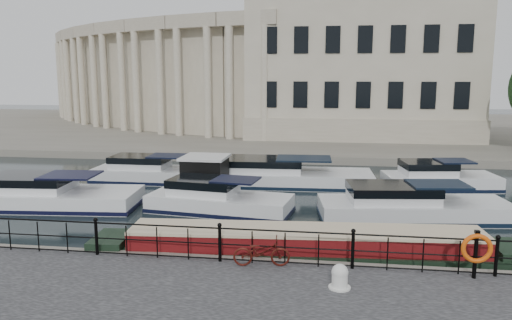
{
  "coord_description": "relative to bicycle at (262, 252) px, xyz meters",
  "views": [
    {
      "loc": [
        3.2,
        -16.52,
        6.21
      ],
      "look_at": [
        0.5,
        2.0,
        3.0
      ],
      "focal_mm": 35.0,
      "sensor_mm": 36.0,
      "label": 1
    }
  ],
  "objects": [
    {
      "name": "railing",
      "position": [
        -1.32,
        0.2,
        0.2
      ],
      "size": [
        24.14,
        0.14,
        1.22
      ],
      "color": "black",
      "rests_on": "near_quay"
    },
    {
      "name": "ground_plane",
      "position": [
        -1.32,
        2.45,
        -1.0
      ],
      "size": [
        160.0,
        160.0,
        0.0
      ],
      "primitive_type": "plane",
      "color": "black",
      "rests_on": "ground"
    },
    {
      "name": "harbour_hut",
      "position": [
        -4.32,
        10.41,
        -0.04
      ],
      "size": [
        3.16,
        2.65,
        2.19
      ],
      "rotation": [
        0.0,
        0.0,
        -0.02
      ],
      "color": "#6B665B",
      "rests_on": "ground_plane"
    },
    {
      "name": "narrowboat",
      "position": [
        1.22,
        1.8,
        -0.63
      ],
      "size": [
        14.63,
        2.98,
        1.53
      ],
      "rotation": [
        0.0,
        0.0,
        0.07
      ],
      "color": "black",
      "rests_on": "ground_plane"
    },
    {
      "name": "cabin_cruisers",
      "position": [
        -2.06,
        10.66,
        -0.63
      ],
      "size": [
        26.53,
        10.24,
        1.99
      ],
      "color": "white",
      "rests_on": "ground_plane"
    },
    {
      "name": "life_ring_post",
      "position": [
        6.05,
        -0.09,
        0.43
      ],
      "size": [
        0.86,
        0.22,
        1.4
      ],
      "color": "black",
      "rests_on": "near_quay"
    },
    {
      "name": "civic_building",
      "position": [
        -2.31,
        37.16,
        6.04
      ],
      "size": [
        53.55,
        31.84,
        16.85
      ],
      "color": "#ADA38C",
      "rests_on": "far_bank"
    },
    {
      "name": "far_bank",
      "position": [
        -1.32,
        41.45,
        -0.72
      ],
      "size": [
        120.0,
        42.0,
        0.55
      ],
      "primitive_type": "cube",
      "color": "#6B665B",
      "rests_on": "ground_plane"
    },
    {
      "name": "mooring_bollard",
      "position": [
        2.28,
        -1.26,
        -0.13
      ],
      "size": [
        0.6,
        0.6,
        0.67
      ],
      "color": "silver",
      "rests_on": "near_quay"
    },
    {
      "name": "bicycle",
      "position": [
        0.0,
        0.0,
        0.0
      ],
      "size": [
        1.76,
        0.82,
        0.89
      ],
      "primitive_type": "imported",
      "rotation": [
        0.0,
        0.0,
        1.71
      ],
      "color": "#3F100B",
      "rests_on": "near_quay"
    }
  ]
}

